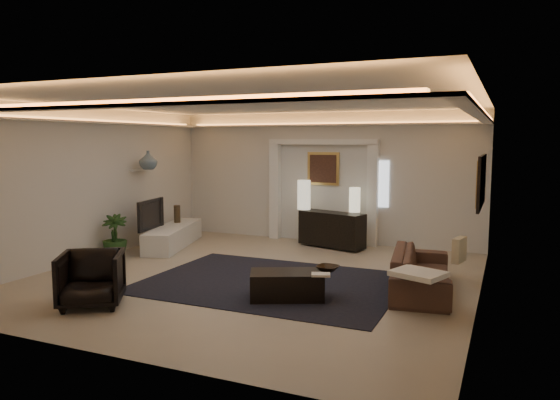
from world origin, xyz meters
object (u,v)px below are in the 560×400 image
at_px(coffee_table, 287,285).
at_px(armchair, 91,279).
at_px(sofa, 421,271).
at_px(console, 332,229).

relative_size(coffee_table, armchair, 1.25).
distance_m(sofa, coffee_table, 2.08).
bearing_deg(coffee_table, armchair, -174.36).
distance_m(sofa, armchair, 4.79).
distance_m(coffee_table, armchair, 2.72).
relative_size(sofa, coffee_table, 2.03).
xyz_separation_m(sofa, coffee_table, (-1.71, -1.18, -0.10)).
xyz_separation_m(console, armchair, (-1.79, -5.14, -0.02)).
relative_size(console, coffee_table, 1.39).
xyz_separation_m(console, coffee_table, (0.55, -3.76, -0.20)).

